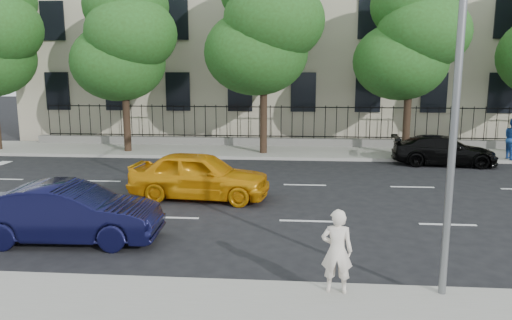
{
  "coord_description": "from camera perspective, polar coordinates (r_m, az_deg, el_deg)",
  "views": [
    {
      "loc": [
        -0.33,
        -11.53,
        4.46
      ],
      "look_at": [
        -1.53,
        3.0,
        1.7
      ],
      "focal_mm": 35.0,
      "sensor_mm": 36.0,
      "label": 1
    }
  ],
  "objects": [
    {
      "name": "far_sidewalk",
      "position": [
        25.9,
        5.39,
        0.92
      ],
      "size": [
        60.0,
        4.0,
        0.15
      ],
      "primitive_type": "cube",
      "color": "gray",
      "rests_on": "ground"
    },
    {
      "name": "tree_c",
      "position": [
        25.02,
        1.01,
        15.18
      ],
      "size": [
        5.89,
        5.5,
        9.8
      ],
      "color": "#382619",
      "rests_on": "far_sidewalk"
    },
    {
      "name": "tree_b",
      "position": [
        26.38,
        -14.79,
        13.37
      ],
      "size": [
        5.53,
        5.12,
        8.97
      ],
      "color": "#382619",
      "rests_on": "far_sidewalk"
    },
    {
      "name": "woman_near",
      "position": [
        9.8,
        9.23,
        -10.22
      ],
      "size": [
        0.63,
        0.44,
        1.66
      ],
      "primitive_type": "imported",
      "rotation": [
        0.0,
        0.0,
        3.06
      ],
      "color": "silver",
      "rests_on": "near_sidewalk"
    },
    {
      "name": "ground",
      "position": [
        12.36,
        6.05,
        -10.48
      ],
      "size": [
        120.0,
        120.0,
        0.0
      ],
      "primitive_type": "plane",
      "color": "black",
      "rests_on": "ground"
    },
    {
      "name": "street_light",
      "position": [
        10.19,
        21.52,
        13.88
      ],
      "size": [
        0.25,
        3.32,
        8.05
      ],
      "color": "slate",
      "rests_on": "near_sidewalk"
    },
    {
      "name": "navy_sedan",
      "position": [
        13.66,
        -20.59,
        -5.69
      ],
      "size": [
        4.69,
        1.81,
        1.52
      ],
      "primitive_type": "imported",
      "rotation": [
        0.0,
        0.0,
        1.61
      ],
      "color": "black",
      "rests_on": "ground"
    },
    {
      "name": "black_sedan",
      "position": [
        24.28,
        20.67,
        1.04
      ],
      "size": [
        4.75,
        2.24,
        1.34
      ],
      "primitive_type": "imported",
      "rotation": [
        0.0,
        0.0,
        1.49
      ],
      "color": "black",
      "rests_on": "ground"
    },
    {
      "name": "lane_markings",
      "position": [
        16.88,
        5.7,
        -4.64
      ],
      "size": [
        49.6,
        4.62,
        0.01
      ],
      "primitive_type": null,
      "color": "silver",
      "rests_on": "ground"
    },
    {
      "name": "tree_d",
      "position": [
        25.5,
        17.35,
        13.34
      ],
      "size": [
        5.34,
        4.94,
        8.84
      ],
      "color": "#382619",
      "rests_on": "far_sidewalk"
    },
    {
      "name": "yellow_taxi",
      "position": [
        17.01,
        -6.45,
        -1.74
      ],
      "size": [
        4.91,
        2.36,
        1.62
      ],
      "primitive_type": "imported",
      "rotation": [
        0.0,
        0.0,
        1.47
      ],
      "color": "orange",
      "rests_on": "ground"
    },
    {
      "name": "iron_fence",
      "position": [
        27.5,
        5.37,
        2.7
      ],
      "size": [
        30.0,
        0.5,
        2.2
      ],
      "color": "slate",
      "rests_on": "far_sidewalk"
    }
  ]
}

